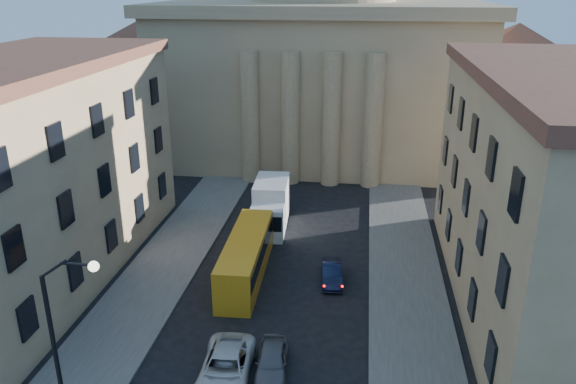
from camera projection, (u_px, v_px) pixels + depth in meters
name	position (u px, v px, depth m)	size (l,w,h in m)	color
sidewalk_left	(134.00, 309.00, 34.87)	(5.00, 60.00, 0.15)	#4F4C48
sidewalk_right	(412.00, 330.00, 32.70)	(5.00, 60.00, 0.15)	#4F4C48
church	(322.00, 48.00, 64.33)	(68.02, 28.76, 36.60)	#93795A
building_left	(24.00, 170.00, 37.06)	(11.60, 26.60, 14.70)	tan
building_right	(565.00, 196.00, 32.73)	(11.60, 26.60, 14.70)	tan
street_lamp	(63.00, 334.00, 23.57)	(2.62, 0.44, 8.83)	black
car_left_mid	(226.00, 368.00, 28.47)	(2.54, 5.50, 1.53)	silver
car_right_far	(272.00, 361.00, 29.10)	(1.63, 4.06, 1.38)	#55545A
car_right_distant	(332.00, 273.00, 37.97)	(1.34, 3.84, 1.26)	black
city_bus	(246.00, 256.00, 38.30)	(2.68, 10.33, 2.89)	orange
box_truck	(271.00, 206.00, 46.16)	(3.03, 6.89, 3.71)	silver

